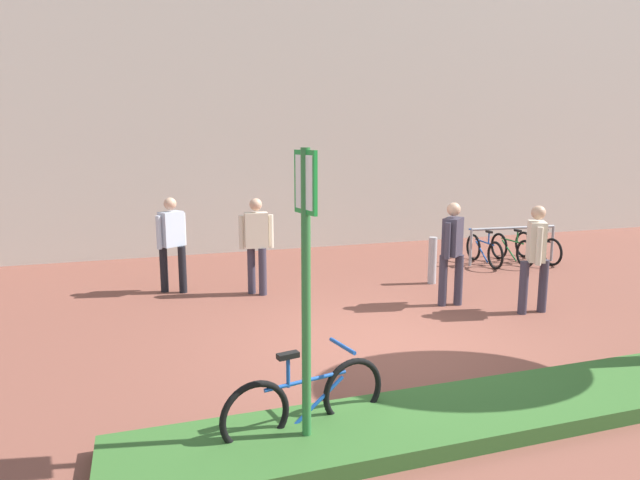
# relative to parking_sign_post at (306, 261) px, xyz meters

# --- Properties ---
(ground_plane) EXTENTS (60.00, 60.00, 0.00)m
(ground_plane) POSITION_rel_parking_sign_post_xyz_m (1.79, 2.11, -1.73)
(ground_plane) COLOR brown
(building_facade) EXTENTS (28.00, 1.20, 10.00)m
(building_facade) POSITION_rel_parking_sign_post_xyz_m (1.79, 9.65, 3.27)
(building_facade) COLOR beige
(building_facade) RESTS_ON ground
(planter_strip) EXTENTS (7.00, 1.10, 0.16)m
(planter_strip) POSITION_rel_parking_sign_post_xyz_m (1.73, 0.00, -1.65)
(planter_strip) COLOR #336028
(planter_strip) RESTS_ON ground
(parking_sign_post) EXTENTS (0.09, 0.36, 2.66)m
(parking_sign_post) POSITION_rel_parking_sign_post_xyz_m (0.00, 0.00, 0.00)
(parking_sign_post) COLOR #2D7238
(parking_sign_post) RESTS_ON ground
(bike_at_sign) EXTENTS (1.66, 0.48, 0.86)m
(bike_at_sign) POSITION_rel_parking_sign_post_xyz_m (0.07, 0.24, -1.38)
(bike_at_sign) COLOR black
(bike_at_sign) RESTS_ON ground
(bike_rack_cluster) EXTENTS (2.11, 1.61, 0.83)m
(bike_rack_cluster) POSITION_rel_parking_sign_post_xyz_m (6.55, 5.91, -1.38)
(bike_rack_cluster) COLOR #99999E
(bike_rack_cluster) RESTS_ON ground
(bollard_steel) EXTENTS (0.16, 0.16, 0.90)m
(bollard_steel) POSITION_rel_parking_sign_post_xyz_m (3.97, 4.86, -1.28)
(bollard_steel) COLOR #ADADB2
(bollard_steel) RESTS_ON ground
(person_casual_tan) EXTENTS (0.53, 0.42, 1.72)m
(person_casual_tan) POSITION_rel_parking_sign_post_xyz_m (-0.78, 5.75, -0.74)
(person_casual_tan) COLOR black
(person_casual_tan) RESTS_ON ground
(person_shirt_blue) EXTENTS (0.61, 0.32, 1.72)m
(person_shirt_blue) POSITION_rel_parking_sign_post_xyz_m (0.63, 5.16, -0.74)
(person_shirt_blue) COLOR #383342
(person_shirt_blue) RESTS_ON ground
(person_suited_navy) EXTENTS (0.48, 0.44, 1.72)m
(person_suited_navy) POSITION_rel_parking_sign_post_xyz_m (3.55, 3.50, -0.74)
(person_suited_navy) COLOR #383342
(person_suited_navy) RESTS_ON ground
(person_shirt_white) EXTENTS (0.51, 0.54, 1.72)m
(person_shirt_white) POSITION_rel_parking_sign_post_xyz_m (4.57, 2.72, -0.74)
(person_shirt_white) COLOR #383342
(person_shirt_white) RESTS_ON ground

